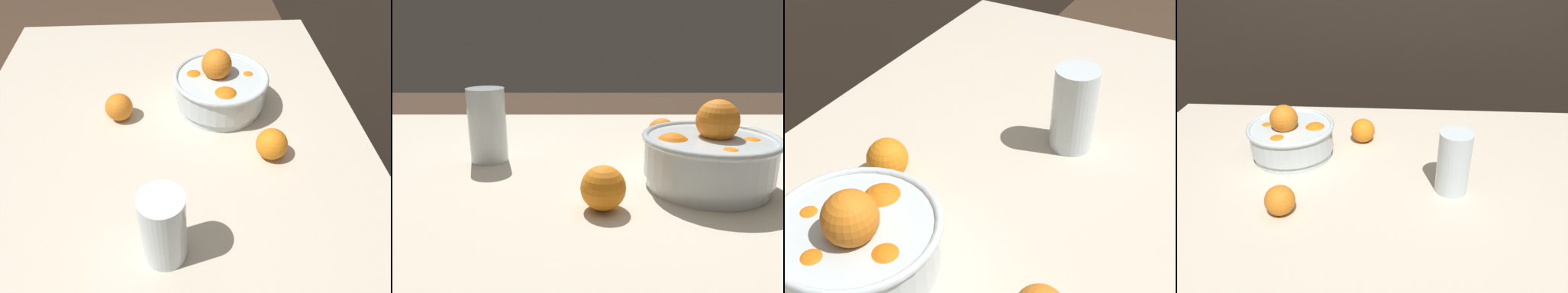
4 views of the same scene
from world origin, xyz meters
TOP-DOWN VIEW (x-y plane):
  - dining_table at (0.00, 0.00)m, footprint 1.44×0.97m
  - fruit_bowl at (-0.24, 0.14)m, footprint 0.24×0.24m
  - juice_glass at (0.18, 0.00)m, footprint 0.08×0.08m
  - orange_loose_near_bowl at (-0.21, -0.11)m, footprint 0.07×0.07m
  - orange_loose_front at (-0.05, 0.24)m, footprint 0.07×0.07m

SIDE VIEW (x-z plane):
  - dining_table at x=0.00m, z-range 0.30..1.05m
  - orange_loose_near_bowl at x=-0.21m, z-range 0.75..0.82m
  - orange_loose_front at x=-0.05m, z-range 0.75..0.82m
  - fruit_bowl at x=-0.24m, z-range 0.73..0.88m
  - juice_glass at x=0.18m, z-range 0.74..0.90m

